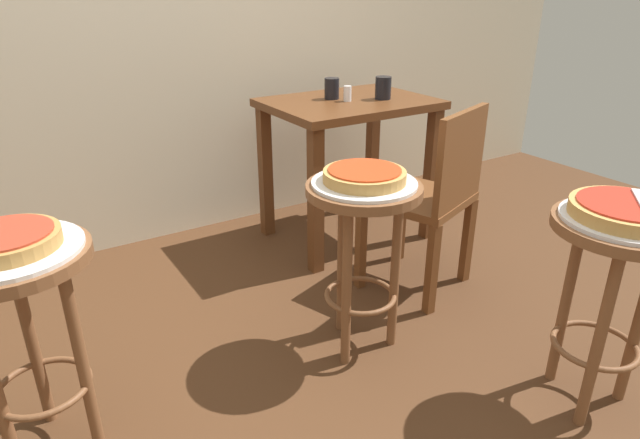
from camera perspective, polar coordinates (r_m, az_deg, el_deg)
The scene contains 15 objects.
ground_plane at distance 1.99m, azimuth 0.37°, elevation -18.32°, with size 6.00×6.00×0.00m, color #4C2D19.
stool_foreground at distance 1.93m, azimuth 28.21°, elevation -4.67°, with size 0.41×0.41×0.67m.
serving_plate_foreground at distance 1.86m, azimuth 29.22°, elevation 0.04°, with size 0.38×0.38×0.01m, color silver.
pizza_foreground at distance 1.85m, azimuth 29.39°, elevation 0.85°, with size 0.33×0.33×0.05m.
stool_middle at distance 1.98m, azimuth 4.46°, elevation -0.91°, with size 0.41×0.41×0.67m.
serving_plate_middle at distance 1.92m, azimuth 4.63°, elevation 3.79°, with size 0.37×0.37×0.01m, color silver.
pizza_middle at distance 1.91m, azimuth 4.65°, elevation 4.59°, with size 0.29×0.29×0.05m.
stool_leftside at distance 1.73m, azimuth -28.58°, elevation -7.90°, with size 0.41×0.41×0.67m.
serving_plate_leftside at distance 1.66m, azimuth -29.73°, elevation -2.77°, with size 0.38×0.38×0.01m, color silver.
pizza_leftside at distance 1.65m, azimuth -29.93°, elevation -1.88°, with size 0.27×0.27×0.05m.
dining_table at distance 2.91m, azimuth 3.00°, elevation 9.47°, with size 0.83×0.62×0.76m.
cup_near_edge at distance 2.90m, azimuth 6.59°, elevation 13.46°, with size 0.08×0.08×0.11m, color black.
cup_far_edge at distance 2.89m, azimuth 1.23°, elevation 13.48°, with size 0.08×0.08×0.11m, color black.
condiment_shaker at distance 2.83m, azimuth 2.88°, elevation 12.96°, with size 0.04×0.04×0.08m, color white.
wooden_chair at distance 2.45m, azimuth 11.61°, elevation 2.58°, with size 0.51×0.51×0.85m.
Camera 1 is at (-0.80, -1.24, 1.33)m, focal length 30.74 mm.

